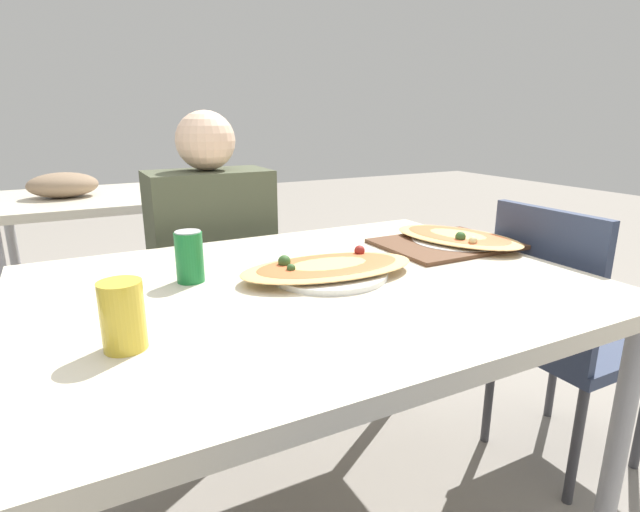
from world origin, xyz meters
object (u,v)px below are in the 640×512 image
at_px(dining_table, 310,307).
at_px(person_seated, 213,247).
at_px(drink_glass, 123,316).
at_px(chair_side_right, 560,328).
at_px(chair_far_seated, 207,287).
at_px(soda_can, 189,257).
at_px(pizza_main, 328,269).
at_px(pizza_second, 457,238).

relative_size(dining_table, person_seated, 1.14).
bearing_deg(drink_glass, chair_side_right, 3.77).
bearing_deg(chair_far_seated, chair_side_right, 134.19).
relative_size(chair_far_seated, soda_can, 7.09).
bearing_deg(soda_can, person_seated, 69.51).
xyz_separation_m(dining_table, drink_glass, (-0.44, -0.17, 0.13)).
distance_m(dining_table, soda_can, 0.31).
xyz_separation_m(chair_side_right, drink_glass, (-1.29, -0.09, 0.33)).
bearing_deg(person_seated, dining_table, 92.91).
xyz_separation_m(chair_far_seated, pizza_main, (0.10, -0.81, 0.29)).
relative_size(pizza_main, pizza_second, 1.01).
bearing_deg(chair_side_right, chair_far_seated, -135.81).
height_order(chair_side_right, drink_glass, chair_side_right).
relative_size(chair_far_seated, pizza_main, 1.89).
bearing_deg(chair_far_seated, drink_glass, 68.00).
distance_m(person_seated, pizza_second, 0.86).
relative_size(dining_table, chair_side_right, 1.50).
distance_m(chair_far_seated, drink_glass, 1.13).
bearing_deg(soda_can, dining_table, -28.99).
bearing_deg(pizza_second, chair_side_right, -34.87).
distance_m(chair_side_right, pizza_second, 0.45).
bearing_deg(person_seated, chair_side_right, 138.02).
xyz_separation_m(person_seated, soda_can, (-0.22, -0.58, 0.14)).
distance_m(chair_far_seated, pizza_main, 0.86).
xyz_separation_m(soda_can, drink_glass, (-0.19, -0.31, -0.00)).
distance_m(chair_far_seated, person_seated, 0.22).
relative_size(chair_far_seated, chair_side_right, 1.00).
bearing_deg(pizza_second, drink_glass, -164.49).
bearing_deg(pizza_second, person_seated, 135.19).
distance_m(person_seated, drink_glass, 0.98).
height_order(soda_can, drink_glass, soda_can).
relative_size(person_seated, soda_can, 9.30).
bearing_deg(soda_can, pizza_second, -1.89).
relative_size(chair_side_right, drink_glass, 7.27).
bearing_deg(pizza_main, dining_table, -161.90).
xyz_separation_m(dining_table, pizza_second, (0.57, 0.11, 0.08)).
distance_m(soda_can, pizza_second, 0.82).
bearing_deg(drink_glass, dining_table, 20.94).
bearing_deg(soda_can, pizza_main, -20.72).
distance_m(chair_far_seated, pizza_second, 0.98).
relative_size(soda_can, drink_glass, 1.03).
height_order(drink_glass, pizza_second, drink_glass).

